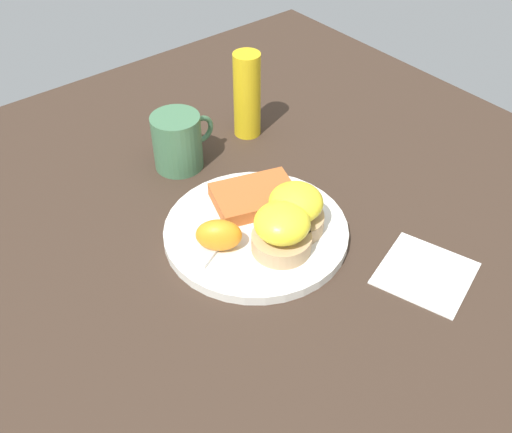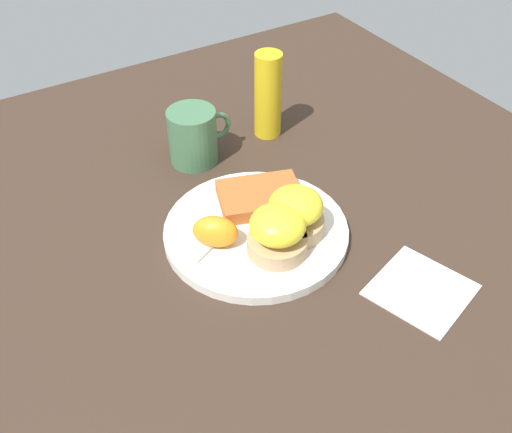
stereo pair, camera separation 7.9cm
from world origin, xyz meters
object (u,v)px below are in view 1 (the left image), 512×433
sandwich_benedict_right (295,210)px  hashbrown_patty (255,197)px  cup (178,141)px  orange_wedge (217,234)px  sandwich_benedict_left (279,232)px  fork (228,222)px  condiment_bottle (247,95)px

sandwich_benedict_right → hashbrown_patty: bearing=95.8°
hashbrown_patty → cup: cup is taller
orange_wedge → hashbrown_patty: bearing=22.8°
hashbrown_patty → cup: (-0.02, 0.16, 0.02)m
sandwich_benedict_right → hashbrown_patty: (-0.01, 0.08, -0.02)m
sandwich_benedict_left → fork: bearing=103.2°
fork → cup: size_ratio=1.83×
fork → cup: cup is taller
fork → condiment_bottle: (0.17, 0.17, 0.05)m
fork → hashbrown_patty: bearing=11.5°
hashbrown_patty → orange_wedge: (-0.09, -0.04, 0.01)m
sandwich_benedict_left → sandwich_benedict_right: 0.05m
sandwich_benedict_right → cup: size_ratio=0.75×
hashbrown_patty → orange_wedge: bearing=-157.2°
hashbrown_patty → condiment_bottle: (0.11, 0.16, 0.05)m
sandwich_benedict_left → cup: 0.25m
cup → fork: bearing=-101.2°
sandwich_benedict_right → sandwich_benedict_left: bearing=-157.0°
sandwich_benedict_left → condiment_bottle: 0.30m
fork → sandwich_benedict_left: bearing=-76.8°
condiment_bottle → sandwich_benedict_left: bearing=-120.6°
condiment_bottle → orange_wedge: bearing=-135.8°
orange_wedge → condiment_bottle: size_ratio=0.42×
fork → orange_wedge: bearing=-143.0°
fork → cup: bearing=78.8°
hashbrown_patty → orange_wedge: 0.10m
sandwich_benedict_right → fork: 0.10m
fork → condiment_bottle: 0.25m
sandwich_benedict_left → hashbrown_patty: 0.10m
sandwich_benedict_right → hashbrown_patty: sandwich_benedict_right is taller
sandwich_benedict_right → cup: cup is taller
sandwich_benedict_right → cup: 0.24m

